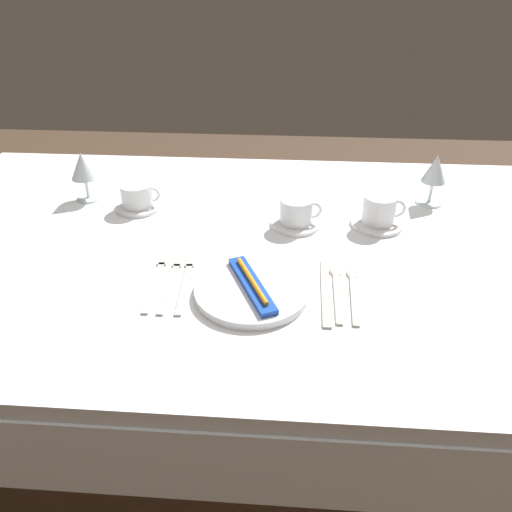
{
  "coord_description": "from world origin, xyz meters",
  "views": [
    {
      "loc": [
        0.11,
        -1.08,
        1.37
      ],
      "look_at": [
        0.04,
        -0.1,
        0.76
      ],
      "focal_mm": 35.6,
      "sensor_mm": 36.0,
      "label": 1
    }
  ],
  "objects_px": {
    "spoon_dessert": "(353,288)",
    "coffee_cup_right": "(137,195)",
    "coffee_cup_left": "(380,209)",
    "coffee_cup_far": "(297,211)",
    "wine_glass_left": "(83,168)",
    "fork_salad": "(156,280)",
    "dinner_knife": "(326,293)",
    "toothbrush_package": "(252,284)",
    "fork_outer": "(186,281)",
    "spoon_soup": "(337,286)",
    "wine_glass_centre": "(435,172)",
    "fork_inner": "(172,281)",
    "dinner_plate": "(252,291)"
  },
  "relations": [
    {
      "from": "coffee_cup_right",
      "to": "coffee_cup_far",
      "type": "xyz_separation_m",
      "value": [
        0.44,
        -0.07,
        0.0
      ]
    },
    {
      "from": "fork_outer",
      "to": "wine_glass_left",
      "type": "distance_m",
      "value": 0.54
    },
    {
      "from": "fork_outer",
      "to": "fork_salad",
      "type": "height_order",
      "value": "same"
    },
    {
      "from": "spoon_soup",
      "to": "coffee_cup_right",
      "type": "distance_m",
      "value": 0.63
    },
    {
      "from": "dinner_knife",
      "to": "spoon_dessert",
      "type": "bearing_deg",
      "value": 20.28
    },
    {
      "from": "coffee_cup_right",
      "to": "coffee_cup_far",
      "type": "relative_size",
      "value": 1.01
    },
    {
      "from": "spoon_soup",
      "to": "coffee_cup_left",
      "type": "bearing_deg",
      "value": 66.59
    },
    {
      "from": "dinner_plate",
      "to": "coffee_cup_far",
      "type": "height_order",
      "value": "coffee_cup_far"
    },
    {
      "from": "fork_salad",
      "to": "coffee_cup_left",
      "type": "xyz_separation_m",
      "value": [
        0.52,
        0.29,
        0.04
      ]
    },
    {
      "from": "coffee_cup_left",
      "to": "coffee_cup_far",
      "type": "relative_size",
      "value": 1.01
    },
    {
      "from": "dinner_plate",
      "to": "spoon_soup",
      "type": "distance_m",
      "value": 0.18
    },
    {
      "from": "wine_glass_left",
      "to": "coffee_cup_far",
      "type": "bearing_deg",
      "value": -11.13
    },
    {
      "from": "toothbrush_package",
      "to": "coffee_cup_right",
      "type": "relative_size",
      "value": 1.89
    },
    {
      "from": "fork_salad",
      "to": "wine_glass_left",
      "type": "bearing_deg",
      "value": 126.58
    },
    {
      "from": "spoon_soup",
      "to": "coffee_cup_far",
      "type": "height_order",
      "value": "coffee_cup_far"
    },
    {
      "from": "spoon_dessert",
      "to": "wine_glass_left",
      "type": "bearing_deg",
      "value": 151.33
    },
    {
      "from": "fork_inner",
      "to": "coffee_cup_far",
      "type": "distance_m",
      "value": 0.39
    },
    {
      "from": "toothbrush_package",
      "to": "fork_outer",
      "type": "distance_m",
      "value": 0.15
    },
    {
      "from": "dinner_plate",
      "to": "spoon_dessert",
      "type": "bearing_deg",
      "value": 9.03
    },
    {
      "from": "coffee_cup_right",
      "to": "coffee_cup_left",
      "type": "bearing_deg",
      "value": -4.77
    },
    {
      "from": "spoon_dessert",
      "to": "coffee_cup_far",
      "type": "height_order",
      "value": "coffee_cup_far"
    },
    {
      "from": "toothbrush_package",
      "to": "wine_glass_left",
      "type": "height_order",
      "value": "wine_glass_left"
    },
    {
      "from": "coffee_cup_left",
      "to": "dinner_plate",
      "type": "bearing_deg",
      "value": -133.03
    },
    {
      "from": "fork_salad",
      "to": "coffee_cup_far",
      "type": "xyz_separation_m",
      "value": [
        0.3,
        0.28,
        0.04
      ]
    },
    {
      "from": "dinner_knife",
      "to": "coffee_cup_right",
      "type": "distance_m",
      "value": 0.62
    },
    {
      "from": "wine_glass_left",
      "to": "dinner_knife",
      "type": "bearing_deg",
      "value": -32.22
    },
    {
      "from": "fork_salad",
      "to": "coffee_cup_right",
      "type": "xyz_separation_m",
      "value": [
        -0.13,
        0.34,
        0.04
      ]
    },
    {
      "from": "coffee_cup_right",
      "to": "wine_glass_centre",
      "type": "height_order",
      "value": "wine_glass_centre"
    },
    {
      "from": "spoon_soup",
      "to": "wine_glass_centre",
      "type": "bearing_deg",
      "value": 56.36
    },
    {
      "from": "dinner_plate",
      "to": "coffee_cup_right",
      "type": "relative_size",
      "value": 2.22
    },
    {
      "from": "toothbrush_package",
      "to": "coffee_cup_far",
      "type": "distance_m",
      "value": 0.32
    },
    {
      "from": "toothbrush_package",
      "to": "dinner_knife",
      "type": "relative_size",
      "value": 0.86
    },
    {
      "from": "dinner_knife",
      "to": "wine_glass_left",
      "type": "height_order",
      "value": "wine_glass_left"
    },
    {
      "from": "dinner_plate",
      "to": "wine_glass_centre",
      "type": "height_order",
      "value": "wine_glass_centre"
    },
    {
      "from": "dinner_plate",
      "to": "wine_glass_left",
      "type": "xyz_separation_m",
      "value": [
        -0.5,
        0.43,
        0.09
      ]
    },
    {
      "from": "dinner_plate",
      "to": "fork_outer",
      "type": "distance_m",
      "value": 0.15
    },
    {
      "from": "wine_glass_left",
      "to": "toothbrush_package",
      "type": "bearing_deg",
      "value": -40.29
    },
    {
      "from": "fork_salad",
      "to": "wine_glass_centre",
      "type": "height_order",
      "value": "wine_glass_centre"
    },
    {
      "from": "fork_inner",
      "to": "fork_salad",
      "type": "height_order",
      "value": "same"
    },
    {
      "from": "fork_outer",
      "to": "fork_salad",
      "type": "distance_m",
      "value": 0.07
    },
    {
      "from": "spoon_dessert",
      "to": "coffee_cup_right",
      "type": "height_order",
      "value": "coffee_cup_right"
    },
    {
      "from": "fork_outer",
      "to": "coffee_cup_left",
      "type": "distance_m",
      "value": 0.54
    },
    {
      "from": "toothbrush_package",
      "to": "dinner_knife",
      "type": "height_order",
      "value": "toothbrush_package"
    },
    {
      "from": "fork_outer",
      "to": "fork_salad",
      "type": "xyz_separation_m",
      "value": [
        -0.07,
        0.0,
        0.0
      ]
    },
    {
      "from": "fork_salad",
      "to": "dinner_knife",
      "type": "relative_size",
      "value": 0.91
    },
    {
      "from": "dinner_plate",
      "to": "coffee_cup_right",
      "type": "distance_m",
      "value": 0.51
    },
    {
      "from": "wine_glass_left",
      "to": "spoon_dessert",
      "type": "bearing_deg",
      "value": -28.67
    },
    {
      "from": "toothbrush_package",
      "to": "fork_salad",
      "type": "xyz_separation_m",
      "value": [
        -0.21,
        0.03,
        -0.02
      ]
    },
    {
      "from": "coffee_cup_left",
      "to": "wine_glass_left",
      "type": "xyz_separation_m",
      "value": [
        -0.81,
        0.1,
        0.05
      ]
    },
    {
      "from": "toothbrush_package",
      "to": "coffee_cup_far",
      "type": "height_order",
      "value": "coffee_cup_far"
    }
  ]
}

